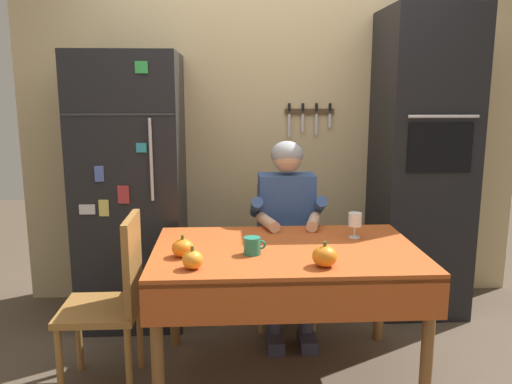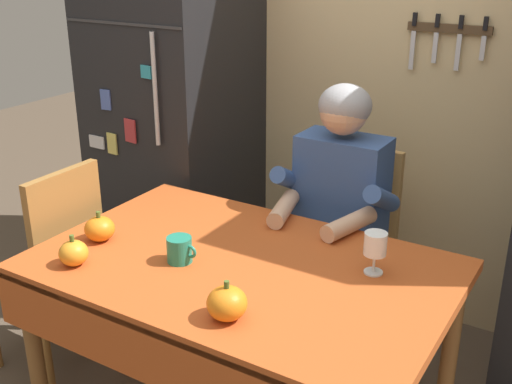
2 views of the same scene
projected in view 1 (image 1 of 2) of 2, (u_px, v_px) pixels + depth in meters
name	position (u px, v px, depth m)	size (l,w,h in m)	color
back_wall_assembly	(274.00, 126.00, 3.87)	(3.70, 0.13, 2.60)	#D1B784
refrigerator	(132.00, 190.00, 3.51)	(0.68, 0.71, 1.80)	black
wall_oven	(421.00, 164.00, 3.63)	(0.60, 0.64, 2.10)	black
dining_table	(286.00, 264.00, 2.74)	(1.40, 0.90, 0.74)	brown
chair_behind_person	(284.00, 246.00, 3.55)	(0.40, 0.40, 0.93)	tan
seated_person	(287.00, 221.00, 3.32)	(0.47, 0.55, 1.25)	#38384C
chair_left_side	(115.00, 295.00, 2.70)	(0.40, 0.40, 0.93)	#9E6B33
coffee_mug	(252.00, 246.00, 2.63)	(0.11, 0.09, 0.09)	#237F66
wine_glass	(355.00, 221.00, 2.92)	(0.07, 0.07, 0.14)	white
pumpkin_large	(183.00, 248.00, 2.59)	(0.11, 0.11, 0.11)	orange
pumpkin_medium	(193.00, 260.00, 2.42)	(0.10, 0.10, 0.11)	orange
pumpkin_small	(325.00, 256.00, 2.45)	(0.12, 0.12, 0.12)	orange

